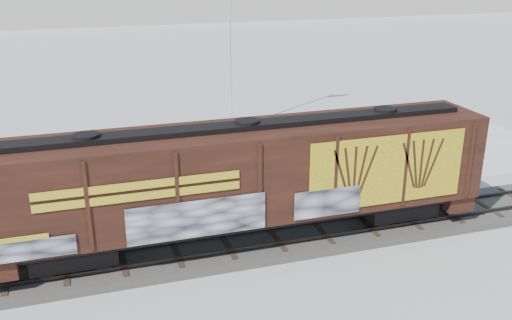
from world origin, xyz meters
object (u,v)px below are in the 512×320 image
object	(u,v)px
flagpole	(232,56)
car_silver	(48,196)
car_white	(135,171)
hopper_railcar	(248,176)
car_dark	(392,146)

from	to	relation	value
flagpole	car_silver	size ratio (longest dim) A/B	2.89
car_silver	car_white	bearing A→B (deg)	-36.78
car_silver	car_white	xyz separation A→B (m)	(4.05, 2.22, -0.07)
hopper_railcar	flagpole	distance (m)	16.32
hopper_railcar	car_silver	distance (m)	9.82
car_silver	car_dark	size ratio (longest dim) A/B	1.02
car_dark	flagpole	bearing A→B (deg)	29.21
flagpole	car_silver	distance (m)	15.64
hopper_railcar	car_white	world-z (taller)	hopper_railcar
car_silver	car_dark	bearing A→B (deg)	-59.89
car_white	car_dark	size ratio (longest dim) A/B	0.96
car_silver	car_dark	distance (m)	18.57
car_dark	hopper_railcar	bearing A→B (deg)	112.97
car_white	car_dark	world-z (taller)	car_white
car_white	hopper_railcar	bearing A→B (deg)	-142.49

